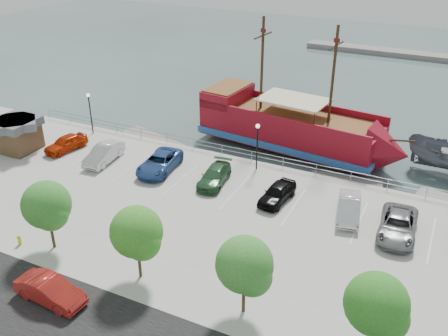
% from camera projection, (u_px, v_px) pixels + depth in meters
% --- Properties ---
extents(ground, '(160.00, 160.00, 0.00)m').
position_uv_depth(ground, '(224.00, 215.00, 39.23)').
color(ground, '#354745').
extents(sidewalk, '(100.00, 4.00, 0.05)m').
position_uv_depth(sidewalk, '(154.00, 281.00, 30.78)').
color(sidewalk, '#B6B3AB').
rests_on(sidewalk, land_slab).
extents(seawall_railing, '(50.00, 0.06, 1.00)m').
position_uv_depth(seawall_railing, '(262.00, 158.00, 44.74)').
color(seawall_railing, gray).
rests_on(seawall_railing, land_slab).
extents(far_shore, '(40.00, 3.00, 0.80)m').
position_uv_depth(far_shore, '(431.00, 57.00, 79.08)').
color(far_shore, gray).
rests_on(far_shore, ground).
extents(pirate_ship, '(21.12, 7.94, 13.17)m').
position_uv_depth(pirate_ship, '(304.00, 131.00, 48.30)').
color(pirate_ship, maroon).
rests_on(pirate_ship, ground).
extents(dock_west, '(7.91, 4.23, 0.43)m').
position_uv_depth(dock_west, '(153.00, 140.00, 51.31)').
color(dock_west, gray).
rests_on(dock_west, ground).
extents(dock_mid, '(6.40, 2.56, 0.36)m').
position_uv_depth(dock_mid, '(345.00, 181.00, 43.66)').
color(dock_mid, slate).
rests_on(dock_mid, ground).
extents(shed, '(3.78, 3.78, 3.09)m').
position_uv_depth(shed, '(17.00, 134.00, 46.75)').
color(shed, brown).
rests_on(shed, land_slab).
extents(street_sedan, '(4.56, 1.80, 1.48)m').
position_uv_depth(street_sedan, '(50.00, 290.00, 28.96)').
color(street_sedan, '#A91F1A').
rests_on(street_sedan, street).
extents(fire_hydrant, '(0.27, 0.27, 0.77)m').
position_uv_depth(fire_hydrant, '(19.00, 240.00, 33.91)').
color(fire_hydrant, yellow).
rests_on(fire_hydrant, sidewalk).
extents(lamp_post_left, '(0.36, 0.36, 4.28)m').
position_uv_depth(lamp_post_left, '(90.00, 106.00, 49.50)').
color(lamp_post_left, black).
rests_on(lamp_post_left, land_slab).
extents(lamp_post_mid, '(0.36, 0.36, 4.28)m').
position_uv_depth(lamp_post_mid, '(257.00, 139.00, 42.58)').
color(lamp_post_mid, black).
rests_on(lamp_post_mid, land_slab).
extents(tree_c, '(3.30, 3.20, 5.00)m').
position_uv_depth(tree_c, '(48.00, 207.00, 32.21)').
color(tree_c, '#473321').
rests_on(tree_c, sidewalk).
extents(tree_d, '(3.30, 3.20, 5.00)m').
position_uv_depth(tree_d, '(138.00, 234.00, 29.52)').
color(tree_d, '#473321').
rests_on(tree_d, sidewalk).
extents(tree_e, '(3.30, 3.20, 5.00)m').
position_uv_depth(tree_e, '(246.00, 267.00, 26.83)').
color(tree_e, '#473321').
rests_on(tree_e, sidewalk).
extents(tree_f, '(3.30, 3.20, 5.00)m').
position_uv_depth(tree_f, '(379.00, 307.00, 24.14)').
color(tree_f, '#473321').
rests_on(tree_f, sidewalk).
extents(parked_car_a, '(2.52, 4.52, 1.45)m').
position_uv_depth(parked_car_a, '(66.00, 143.00, 47.04)').
color(parked_car_a, '#BA2A06').
rests_on(parked_car_a, land_slab).
extents(parked_car_b, '(2.06, 4.88, 1.57)m').
position_uv_depth(parked_car_b, '(104.00, 154.00, 44.89)').
color(parked_car_b, silver).
rests_on(parked_car_b, land_slab).
extents(parked_car_c, '(3.10, 5.71, 1.52)m').
position_uv_depth(parked_car_c, '(159.00, 163.00, 43.38)').
color(parked_car_c, navy).
rests_on(parked_car_c, land_slab).
extents(parked_car_d, '(2.47, 4.88, 1.36)m').
position_uv_depth(parked_car_d, '(214.00, 176.00, 41.40)').
color(parked_car_d, '#2B5833').
rests_on(parked_car_d, land_slab).
extents(parked_car_e, '(2.19, 4.41, 1.45)m').
position_uv_depth(parked_car_e, '(277.00, 193.00, 38.86)').
color(parked_car_e, black).
rests_on(parked_car_e, land_slab).
extents(parked_car_f, '(2.50, 4.84, 1.52)m').
position_uv_depth(parked_car_f, '(349.00, 208.00, 36.89)').
color(parked_car_f, silver).
rests_on(parked_car_f, land_slab).
extents(parked_car_g, '(2.81, 5.56, 1.51)m').
position_uv_depth(parked_car_g, '(398.00, 226.00, 34.82)').
color(parked_car_g, slate).
rests_on(parked_car_g, land_slab).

